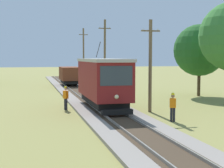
{
  "coord_description": "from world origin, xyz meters",
  "views": [
    {
      "loc": [
        -5.36,
        -7.03,
        3.93
      ],
      "look_at": [
        0.71,
        17.43,
        1.93
      ],
      "focal_mm": 54.17,
      "sensor_mm": 36.0,
      "label": 1
    }
  ],
  "objects": [
    {
      "name": "utility_pole_far",
      "position": [
        3.09,
        45.45,
        4.32
      ],
      "size": [
        1.4,
        0.37,
        8.45
      ],
      "color": "brown",
      "rests_on": "ground"
    },
    {
      "name": "utility_pole_mid",
      "position": [
        3.09,
        30.4,
        4.17
      ],
      "size": [
        1.4,
        0.52,
        8.16
      ],
      "color": "brown",
      "rests_on": "ground"
    },
    {
      "name": "utility_pole_near_tram",
      "position": [
        3.09,
        15.67,
        3.39
      ],
      "size": [
        1.4,
        0.26,
        6.58
      ],
      "color": "brown",
      "rests_on": "ground"
    },
    {
      "name": "tree_left_near",
      "position": [
        11.42,
        23.96,
        4.63
      ],
      "size": [
        5.2,
        5.2,
        7.24
      ],
      "color": "#4C3823",
      "rests_on": "ground"
    },
    {
      "name": "track_worker",
      "position": [
        3.16,
        11.88,
        0.98
      ],
      "size": [
        0.44,
        0.37,
        1.78
      ],
      "rotation": [
        0.0,
        0.0,
        -1.96
      ],
      "color": "black",
      "rests_on": "ground"
    },
    {
      "name": "second_worker",
      "position": [
        -2.69,
        18.09,
        0.98
      ],
      "size": [
        0.4,
        0.45,
        1.78
      ],
      "rotation": [
        0.0,
        0.0,
        -2.61
      ],
      "color": "black",
      "rests_on": "ground"
    },
    {
      "name": "red_tram",
      "position": [
        0.0,
        17.39,
        2.19
      ],
      "size": [
        2.6,
        8.54,
        4.79
      ],
      "color": "maroon",
      "rests_on": "rail_right"
    },
    {
      "name": "freight_car",
      "position": [
        0.0,
        38.0,
        1.56
      ],
      "size": [
        2.4,
        5.2,
        2.31
      ],
      "color": "brown",
      "rests_on": "rail_right"
    }
  ]
}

